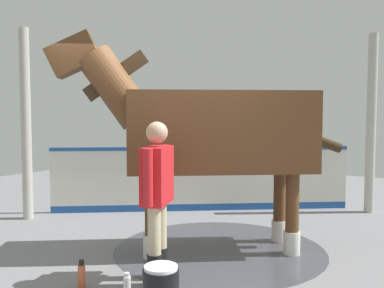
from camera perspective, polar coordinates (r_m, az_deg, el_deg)
ground_plane at (r=5.18m, az=-0.56°, el=-15.01°), size 16.00×16.00×0.02m
wet_patch at (r=5.36m, az=3.81°, el=-14.24°), size 2.63×2.63×0.00m
barrier_wall at (r=7.32m, az=1.37°, el=-5.12°), size 3.31×4.16×1.13m
roof_post_near at (r=7.16m, az=-21.94°, el=2.52°), size 0.16×0.16×3.07m
roof_post_far at (r=7.73m, az=23.49°, el=2.56°), size 0.16×0.16×3.07m
horse at (r=5.08m, az=2.43°, el=1.69°), size 2.46×2.97×2.67m
handler at (r=4.13m, az=-4.82°, el=-6.51°), size 0.62×0.38×1.61m
wash_bucket at (r=3.81m, az=-4.31°, el=-19.05°), size 0.32×0.32×0.37m
bottle_shampoo at (r=4.09m, az=-8.95°, el=-18.69°), size 0.07×0.07×0.22m
bottle_spray at (r=4.35m, az=-14.99°, el=-17.02°), size 0.07×0.07×0.27m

